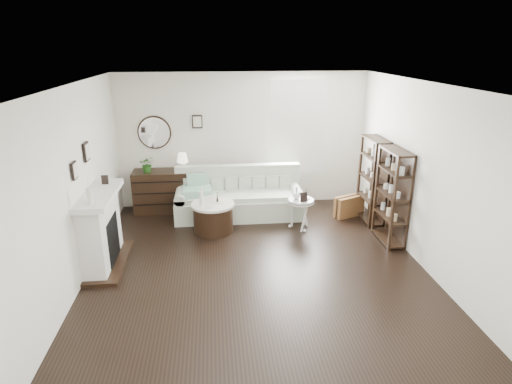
{
  "coord_description": "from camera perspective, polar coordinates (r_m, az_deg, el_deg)",
  "views": [
    {
      "loc": [
        -0.6,
        -5.77,
        3.21
      ],
      "look_at": [
        0.07,
        0.8,
        0.91
      ],
      "focal_mm": 30.0,
      "sensor_mm": 36.0,
      "label": 1
    }
  ],
  "objects": [
    {
      "name": "drum_table",
      "position": [
        7.7,
        -5.73,
        -3.36
      ],
      "size": [
        0.77,
        0.77,
        0.53
      ],
      "rotation": [
        0.0,
        0.0,
        0.19
      ],
      "color": "black",
      "rests_on": "ground"
    },
    {
      "name": "potted_plant",
      "position": [
        8.58,
        -14.29,
        3.61
      ],
      "size": [
        0.31,
        0.27,
        0.32
      ],
      "primitive_type": "imported",
      "rotation": [
        0.0,
        0.0,
        0.09
      ],
      "color": "#1F4F16",
      "rests_on": "dresser"
    },
    {
      "name": "flask_ped",
      "position": [
        7.67,
        5.42,
        -0.11
      ],
      "size": [
        0.13,
        0.13,
        0.24
      ],
      "primitive_type": null,
      "color": "silver",
      "rests_on": "pedestal_table"
    },
    {
      "name": "sofa",
      "position": [
        8.38,
        -2.29,
        -1.03
      ],
      "size": [
        2.45,
        0.85,
        0.95
      ],
      "color": "#9BA694",
      "rests_on": "ground"
    },
    {
      "name": "pedestal_table",
      "position": [
        7.72,
        6.01,
        -1.3
      ],
      "size": [
        0.47,
        0.47,
        0.57
      ],
      "rotation": [
        0.0,
        0.0,
        0.28
      ],
      "color": "silver",
      "rests_on": "ground"
    },
    {
      "name": "shelf_unit_near",
      "position": [
        7.46,
        17.67,
        -0.59
      ],
      "size": [
        0.3,
        0.8,
        1.6
      ],
      "color": "black",
      "rests_on": "ground"
    },
    {
      "name": "quilt",
      "position": [
        8.17,
        -7.88,
        0.09
      ],
      "size": [
        0.58,
        0.49,
        0.14
      ],
      "primitive_type": "cube",
      "rotation": [
        0.0,
        0.0,
        0.07
      ],
      "color": "#268E6E",
      "rests_on": "sofa"
    },
    {
      "name": "room",
      "position": [
        8.73,
        3.1,
        8.52
      ],
      "size": [
        5.5,
        5.5,
        5.5
      ],
      "color": "black",
      "rests_on": "ground"
    },
    {
      "name": "eiffel_drum",
      "position": [
        7.62,
        -5.18,
        -0.76
      ],
      "size": [
        0.11,
        0.11,
        0.17
      ],
      "primitive_type": null,
      "rotation": [
        0.0,
        0.0,
        0.12
      ],
      "color": "black",
      "rests_on": "drum_table"
    },
    {
      "name": "shelf_unit_far",
      "position": [
        8.25,
        15.28,
        1.52
      ],
      "size": [
        0.3,
        0.8,
        1.6
      ],
      "color": "black",
      "rests_on": "ground"
    },
    {
      "name": "fireplace",
      "position": [
        6.85,
        -19.9,
        -4.98
      ],
      "size": [
        0.5,
        1.4,
        1.84
      ],
      "color": "silver",
      "rests_on": "ground"
    },
    {
      "name": "eiffel_ped",
      "position": [
        7.72,
        6.67,
        -0.3
      ],
      "size": [
        0.12,
        0.12,
        0.16
      ],
      "primitive_type": null,
      "rotation": [
        0.0,
        0.0,
        -0.34
      ],
      "color": "black",
      "rests_on": "pedestal_table"
    },
    {
      "name": "card_frame_drum",
      "position": [
        7.38,
        -6.23,
        -1.3
      ],
      "size": [
        0.17,
        0.1,
        0.21
      ],
      "primitive_type": "cube",
      "rotation": [
        -0.21,
        0.0,
        0.26
      ],
      "color": "white",
      "rests_on": "drum_table"
    },
    {
      "name": "suitcase",
      "position": [
        8.55,
        12.3,
        -1.85
      ],
      "size": [
        0.64,
        0.44,
        0.41
      ],
      "primitive_type": "cube",
      "rotation": [
        0.0,
        0.0,
        0.42
      ],
      "color": "brown",
      "rests_on": "ground"
    },
    {
      "name": "dresser",
      "position": [
        8.76,
        -11.92,
        0.16
      ],
      "size": [
        1.25,
        0.53,
        0.83
      ],
      "color": "black",
      "rests_on": "ground"
    },
    {
      "name": "bottle_drum",
      "position": [
        7.47,
        -7.31,
        -0.63
      ],
      "size": [
        0.08,
        0.08,
        0.33
      ],
      "primitive_type": "cylinder",
      "color": "silver",
      "rests_on": "drum_table"
    },
    {
      "name": "card_frame_ped",
      "position": [
        7.56,
        6.39,
        -0.67
      ],
      "size": [
        0.13,
        0.07,
        0.17
      ],
      "primitive_type": "cube",
      "rotation": [
        -0.21,
        0.0,
        0.15
      ],
      "color": "black",
      "rests_on": "pedestal_table"
    },
    {
      "name": "table_lamp",
      "position": [
        8.55,
        -9.76,
        3.99
      ],
      "size": [
        0.27,
        0.27,
        0.35
      ],
      "primitive_type": null,
      "rotation": [
        0.0,
        0.0,
        0.22
      ],
      "color": "beige",
      "rests_on": "dresser"
    }
  ]
}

